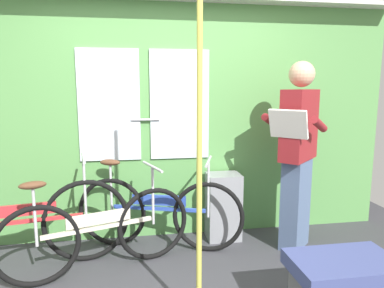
{
  "coord_description": "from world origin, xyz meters",
  "views": [
    {
      "loc": [
        -0.3,
        -2.3,
        1.57
      ],
      "look_at": [
        0.18,
        0.65,
        1.08
      ],
      "focal_mm": 32.98,
      "sensor_mm": 36.0,
      "label": 1
    }
  ],
  "objects_px": {
    "bicycle_leaning_behind": "(99,232)",
    "handrail_pole": "(199,148)",
    "trash_bin_by_wall": "(223,206)",
    "bicycle_by_pole": "(158,212)",
    "bench_seat_corner": "(343,288)",
    "passenger_reading_newspaper": "(298,152)",
    "bicycle_near_door": "(19,226)"
  },
  "relations": [
    {
      "from": "bicycle_leaning_behind",
      "to": "bicycle_by_pole",
      "type": "xyz_separation_m",
      "value": [
        0.53,
        0.37,
        0.01
      ]
    },
    {
      "from": "bicycle_leaning_behind",
      "to": "handrail_pole",
      "type": "relative_size",
      "value": 0.66
    },
    {
      "from": "bicycle_leaning_behind",
      "to": "handrail_pole",
      "type": "height_order",
      "value": "handrail_pole"
    },
    {
      "from": "bicycle_leaning_behind",
      "to": "passenger_reading_newspaper",
      "type": "height_order",
      "value": "passenger_reading_newspaper"
    },
    {
      "from": "passenger_reading_newspaper",
      "to": "handrail_pole",
      "type": "bearing_deg",
      "value": -3.45
    },
    {
      "from": "bicycle_near_door",
      "to": "bench_seat_corner",
      "type": "bearing_deg",
      "value": -34.29
    },
    {
      "from": "trash_bin_by_wall",
      "to": "handrail_pole",
      "type": "bearing_deg",
      "value": -110.9
    },
    {
      "from": "handrail_pole",
      "to": "bicycle_near_door",
      "type": "bearing_deg",
      "value": 146.65
    },
    {
      "from": "passenger_reading_newspaper",
      "to": "trash_bin_by_wall",
      "type": "relative_size",
      "value": 2.62
    },
    {
      "from": "bicycle_by_pole",
      "to": "handrail_pole",
      "type": "bearing_deg",
      "value": -63.32
    },
    {
      "from": "handrail_pole",
      "to": "passenger_reading_newspaper",
      "type": "bearing_deg",
      "value": 40.63
    },
    {
      "from": "trash_bin_by_wall",
      "to": "bicycle_leaning_behind",
      "type": "bearing_deg",
      "value": -157.62
    },
    {
      "from": "bicycle_near_door",
      "to": "handrail_pole",
      "type": "relative_size",
      "value": 0.76
    },
    {
      "from": "bicycle_by_pole",
      "to": "bicycle_near_door",
      "type": "bearing_deg",
      "value": -151.23
    },
    {
      "from": "trash_bin_by_wall",
      "to": "bench_seat_corner",
      "type": "height_order",
      "value": "trash_bin_by_wall"
    },
    {
      "from": "bicycle_leaning_behind",
      "to": "bicycle_by_pole",
      "type": "distance_m",
      "value": 0.64
    },
    {
      "from": "bicycle_by_pole",
      "to": "bench_seat_corner",
      "type": "distance_m",
      "value": 1.73
    },
    {
      "from": "passenger_reading_newspaper",
      "to": "bench_seat_corner",
      "type": "distance_m",
      "value": 1.34
    },
    {
      "from": "bench_seat_corner",
      "to": "bicycle_by_pole",
      "type": "bearing_deg",
      "value": 131.22
    },
    {
      "from": "bicycle_by_pole",
      "to": "passenger_reading_newspaper",
      "type": "bearing_deg",
      "value": 9.35
    },
    {
      "from": "trash_bin_by_wall",
      "to": "bicycle_near_door",
      "type": "bearing_deg",
      "value": -168.75
    },
    {
      "from": "bicycle_leaning_behind",
      "to": "handrail_pole",
      "type": "xyz_separation_m",
      "value": [
        0.72,
        -0.79,
        0.83
      ]
    },
    {
      "from": "bicycle_by_pole",
      "to": "bicycle_leaning_behind",
      "type": "bearing_deg",
      "value": -127.9
    },
    {
      "from": "bicycle_near_door",
      "to": "handrail_pole",
      "type": "xyz_separation_m",
      "value": [
        1.38,
        -0.91,
        0.79
      ]
    },
    {
      "from": "bicycle_by_pole",
      "to": "passenger_reading_newspaper",
      "type": "relative_size",
      "value": 0.88
    },
    {
      "from": "bicycle_leaning_behind",
      "to": "bicycle_by_pole",
      "type": "bearing_deg",
      "value": 16.06
    },
    {
      "from": "trash_bin_by_wall",
      "to": "bicycle_by_pole",
      "type": "bearing_deg",
      "value": -169.13
    },
    {
      "from": "trash_bin_by_wall",
      "to": "bench_seat_corner",
      "type": "relative_size",
      "value": 0.98
    },
    {
      "from": "bicycle_near_door",
      "to": "bicycle_leaning_behind",
      "type": "bearing_deg",
      "value": -20.54
    },
    {
      "from": "bench_seat_corner",
      "to": "handrail_pole",
      "type": "bearing_deg",
      "value": 171.27
    },
    {
      "from": "bicycle_leaning_behind",
      "to": "handrail_pole",
      "type": "distance_m",
      "value": 1.35
    },
    {
      "from": "bicycle_leaning_behind",
      "to": "bicycle_near_door",
      "type": "bearing_deg",
      "value": 150.62
    }
  ]
}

